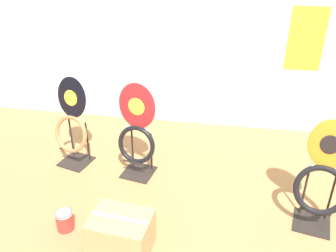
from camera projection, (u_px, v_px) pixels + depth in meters
The scene contains 6 objects.
wall_back at pixel (219, 10), 3.77m from camera, with size 8.00×0.07×2.60m.
toilet_seat_display_jazz_black at pixel (72, 124), 3.52m from camera, with size 0.39×0.35×0.87m.
toilet_seat_display_orange_sun at pixel (322, 182), 2.79m from camera, with size 0.42×0.34×0.88m.
toilet_seat_display_crimson_swirl at pixel (137, 136), 3.36m from camera, with size 0.38×0.33×0.91m.
paint_can at pixel (65, 220), 2.89m from camera, with size 0.14×0.14×0.16m.
storage_box at pixel (121, 233), 2.69m from camera, with size 0.46×0.37×0.29m.
Camera 1 is at (0.12, -1.35, 2.15)m, focal length 40.00 mm.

